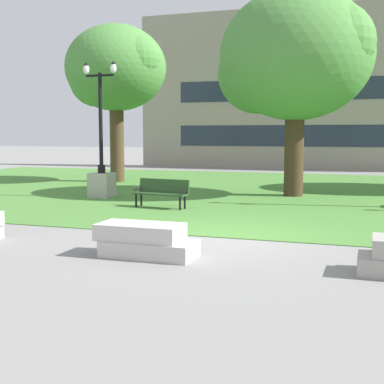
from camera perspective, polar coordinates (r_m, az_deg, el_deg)
The scene contains 8 objects.
ground_plane at distance 12.29m, azimuth 3.03°, elevation -4.92°, with size 140.00×140.00×0.00m, color gray.
grass_lawn at distance 21.98m, azimuth 10.10°, elevation 0.00°, with size 40.00×20.00×0.02m, color #4C8438.
concrete_block_left at distance 10.46m, azimuth -5.01°, elevation -5.21°, with size 1.92×0.90×0.64m.
park_bench_near_left at distance 17.07m, azimuth -3.25°, elevation 0.07°, with size 1.85×0.77×0.90m.
lamp_post_right at distance 19.99m, azimuth -9.62°, elevation 2.31°, with size 1.32×0.80×4.94m.
tree_far_left at distance 26.51m, azimuth -8.23°, elevation 12.76°, with size 5.06×4.82×7.51m.
tree_far_right at distance 20.73m, azimuth 10.84°, elevation 13.91°, with size 5.93×5.64×7.63m.
building_facade_distant at distance 36.45m, azimuth 12.36°, elevation 10.71°, with size 23.33×1.03×10.56m.
Camera 1 is at (3.25, -11.61, 2.40)m, focal length 50.00 mm.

